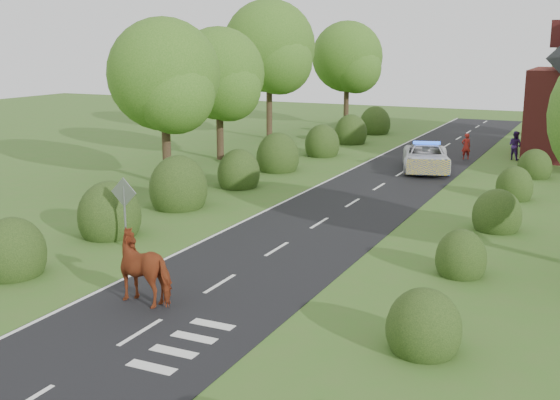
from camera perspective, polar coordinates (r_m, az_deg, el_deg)
The scene contains 14 objects.
ground at distance 21.43m, azimuth -4.90°, elevation -6.84°, with size 120.00×120.00×0.00m, color #486328.
road at distance 34.74m, azimuth 7.56°, elevation 0.77°, with size 6.00×70.00×0.02m, color black.
road_markings at distance 33.34m, azimuth 3.85°, elevation 0.37°, with size 4.96×70.00×0.01m.
hedgerow_left at distance 34.18m, azimuth -4.59°, elevation 1.90°, with size 2.75×50.41×3.00m.
hedgerow_right at distance 29.61m, azimuth 17.54°, elevation -0.75°, with size 2.10×45.78×2.10m.
tree_left_a at distance 35.48m, azimuth -9.20°, elevation 9.66°, with size 5.74×5.60×8.38m.
tree_left_b at distance 43.07m, azimuth -4.79°, elevation 9.90°, with size 5.74×5.60×8.07m.
tree_left_c at distance 52.51m, azimuth -0.67°, elevation 12.08°, with size 6.97×6.80×10.22m.
tree_left_d at distance 60.82m, azimuth 5.67°, elevation 11.28°, with size 6.15×6.00×8.89m.
road_sign at distance 25.28m, azimuth -12.55°, elevation -0.15°, with size 1.06×0.08×2.53m.
cow at distance 20.16m, azimuth -10.70°, elevation -5.79°, with size 1.25×2.36×1.68m, color brown.
police_van at distance 40.55m, azimuth 11.78°, elevation 3.41°, with size 3.91×5.94×1.66m.
pedestrian_red at distance 44.99m, azimuth 14.88°, elevation 4.23°, with size 0.60×0.39×1.63m, color maroon.
pedestrian_purple at distance 45.74m, azimuth 18.57°, elevation 4.23°, with size 0.87×0.68×1.78m, color #381D5E.
Camera 1 is at (10.21, -17.42, 7.19)m, focal length 45.00 mm.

